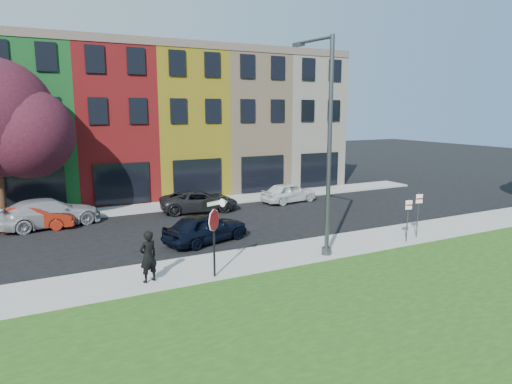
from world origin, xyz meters
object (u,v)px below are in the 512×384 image
sedan_near (206,228)px  street_lamp (326,148)px  stop_sign (214,221)px  man (148,257)px

sedan_near → street_lamp: size_ratio=0.50×
stop_sign → man: 2.58m
sedan_near → street_lamp: bearing=-156.0°
stop_sign → man: size_ratio=1.57×
street_lamp → stop_sign: bearing=179.3°
stop_sign → sedan_near: size_ratio=0.65×
stop_sign → street_lamp: street_lamp is taller
man → street_lamp: street_lamp is taller
man → stop_sign: bearing=147.6°
man → street_lamp: bearing=161.3°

